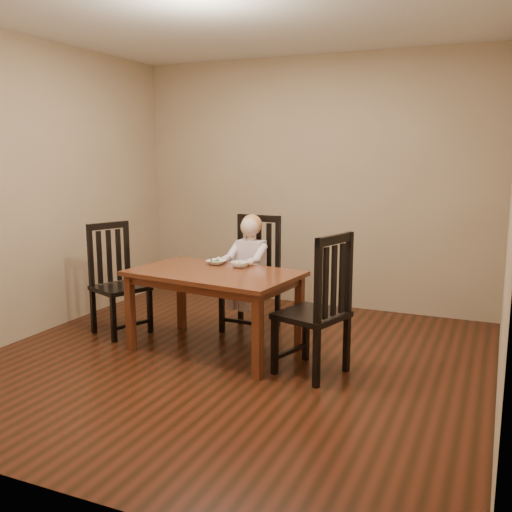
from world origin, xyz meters
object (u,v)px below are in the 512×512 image
at_px(bowl_veg, 239,265).
at_px(chair_right, 318,308).
at_px(chair_left, 117,281).
at_px(toddler, 250,261).
at_px(dining_table, 214,281).
at_px(bowl_peas, 216,262).
at_px(chair_child, 253,275).

bearing_deg(bowl_veg, chair_right, -25.72).
xyz_separation_m(chair_left, toddler, (1.12, 0.56, 0.18)).
height_order(chair_right, toddler, chair_right).
bearing_deg(toddler, dining_table, 89.19).
bearing_deg(bowl_veg, toddler, 102.05).
height_order(dining_table, bowl_peas, bowl_peas).
distance_m(toddler, bowl_peas, 0.43).
relative_size(chair_left, bowl_veg, 6.46).
xyz_separation_m(chair_child, chair_left, (-1.12, -0.62, -0.03)).
distance_m(chair_child, bowl_veg, 0.53).
bearing_deg(dining_table, chair_left, 174.70).
bearing_deg(chair_right, chair_child, 63.32).
distance_m(dining_table, chair_child, 0.73).
relative_size(chair_right, bowl_peas, 6.62).
bearing_deg(toddler, chair_child, -90.00).
height_order(chair_child, bowl_peas, chair_child).
relative_size(chair_child, bowl_veg, 6.80).
relative_size(dining_table, chair_right, 1.35).
bearing_deg(bowl_veg, dining_table, -118.33).
bearing_deg(toddler, chair_left, 29.06).
bearing_deg(dining_table, chair_right, -9.98).
xyz_separation_m(bowl_peas, bowl_veg, (0.24, -0.03, 0.00)).
relative_size(chair_child, bowl_peas, 6.57).
relative_size(chair_left, bowl_peas, 6.24).
xyz_separation_m(dining_table, bowl_peas, (-0.12, 0.27, 0.10)).
height_order(dining_table, toddler, toddler).
xyz_separation_m(chair_right, bowl_peas, (-1.09, 0.44, 0.19)).
height_order(dining_table, chair_left, chair_left).
bearing_deg(bowl_peas, chair_left, -170.28).
bearing_deg(chair_left, toddler, 139.10).
distance_m(chair_child, toddler, 0.16).
relative_size(chair_child, chair_left, 1.05).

